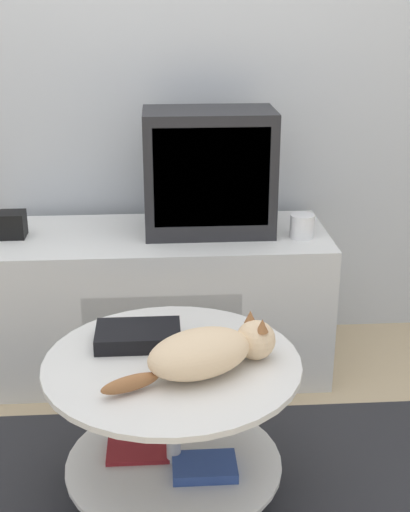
{
  "coord_description": "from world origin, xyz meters",
  "views": [
    {
      "loc": [
        -0.03,
        -1.78,
        1.53
      ],
      "look_at": [
        0.12,
        0.47,
        0.67
      ],
      "focal_mm": 50.0,
      "sensor_mm": 36.0,
      "label": 1
    }
  ],
  "objects_px": {
    "dvd_box": "(138,336)",
    "cat": "(208,352)",
    "speaker": "(12,225)",
    "tv": "(209,172)"
  },
  "relations": [
    {
      "from": "tv",
      "to": "cat",
      "type": "distance_m",
      "value": 1.0
    },
    {
      "from": "speaker",
      "to": "cat",
      "type": "xyz_separation_m",
      "value": [
        0.71,
        -0.94,
        -0.08
      ]
    },
    {
      "from": "tv",
      "to": "dvd_box",
      "type": "xyz_separation_m",
      "value": [
        -0.27,
        -0.78,
        -0.31
      ]
    },
    {
      "from": "tv",
      "to": "cat",
      "type": "height_order",
      "value": "tv"
    },
    {
      "from": "dvd_box",
      "to": "cat",
      "type": "height_order",
      "value": "cat"
    },
    {
      "from": "speaker",
      "to": "cat",
      "type": "bearing_deg",
      "value": -52.99
    },
    {
      "from": "dvd_box",
      "to": "cat",
      "type": "xyz_separation_m",
      "value": [
        0.2,
        -0.18,
        0.04
      ]
    },
    {
      "from": "cat",
      "to": "dvd_box",
      "type": "bearing_deg",
      "value": 112.36
    },
    {
      "from": "cat",
      "to": "tv",
      "type": "bearing_deg",
      "value": 60.55
    },
    {
      "from": "speaker",
      "to": "tv",
      "type": "bearing_deg",
      "value": 1.62
    }
  ]
}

